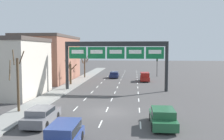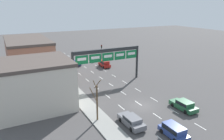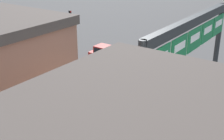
% 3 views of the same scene
% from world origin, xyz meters
% --- Properties ---
extents(lane_dashes, '(6.72, 67.00, 0.01)m').
position_xyz_m(lane_dashes, '(-0.00, 13.50, 0.01)').
color(lane_dashes, white).
rests_on(lane_dashes, ground_plane).
extents(sign_gantry, '(15.28, 0.70, 7.29)m').
position_xyz_m(sign_gantry, '(-0.00, 12.64, 5.76)').
color(sign_gantry, '#232628').
rests_on(sign_gantry, ground_plane).
extents(suv_red, '(1.79, 4.30, 1.71)m').
position_xyz_m(suv_red, '(4.71, 23.96, 0.95)').
color(suv_red, maroon).
rests_on(suv_red, ground_plane).
extents(car_navy, '(1.86, 4.69, 1.30)m').
position_xyz_m(car_navy, '(-1.59, 29.21, 0.70)').
color(car_navy, '#19234C').
rests_on(car_navy, ground_plane).
extents(traffic_light_near_gantry, '(0.30, 0.35, 4.37)m').
position_xyz_m(traffic_light_near_gantry, '(7.74, 32.24, 3.14)').
color(traffic_light_near_gantry, black).
rests_on(traffic_light_near_gantry, ground_plane).
extents(tree_bare_closest, '(2.09, 2.11, 4.16)m').
position_xyz_m(tree_bare_closest, '(-8.25, 17.81, 2.24)').
color(tree_bare_closest, brown).
rests_on(tree_bare_closest, sidewalk_left).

